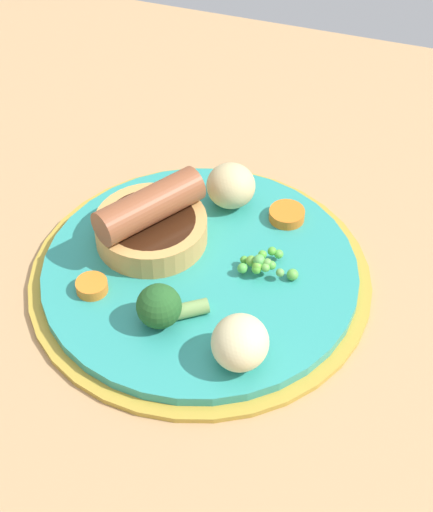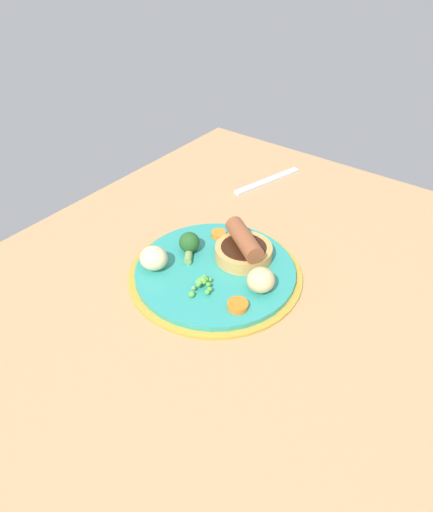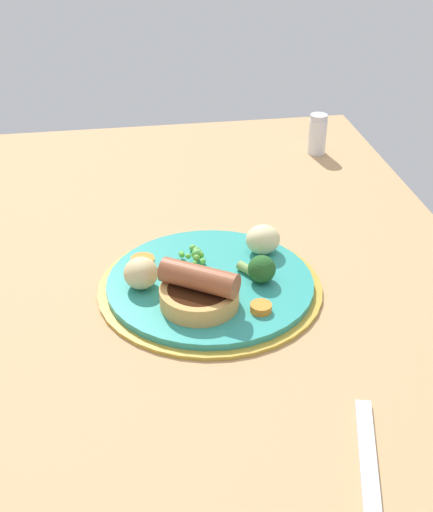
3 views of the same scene
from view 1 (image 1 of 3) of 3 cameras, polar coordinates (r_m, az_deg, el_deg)
The scene contains 9 objects.
dining_table at distance 74.50cm, azimuth 3.12°, elevation -1.64°, with size 110.00×80.00×3.00cm, color tan.
dinner_plate at distance 71.97cm, azimuth -1.10°, elevation -1.31°, with size 28.83×28.83×1.40cm.
sausage_pudding at distance 72.73cm, azimuth -4.41°, elevation 2.25°, with size 9.63×9.70×5.42cm.
pea_pile at distance 70.43cm, azimuth 3.13°, elevation -0.49°, with size 5.07×3.36×1.88cm.
broccoli_floret_near at distance 66.36cm, azimuth -3.67°, elevation -3.38°, with size 5.38×4.54×3.58cm.
potato_chunk_0 at distance 76.07cm, azimuth 0.96°, elevation 4.71°, with size 4.40×4.33×4.02cm, color #CCB77F.
potato_chunk_1 at distance 63.54cm, azimuth 1.58°, elevation -5.79°, with size 4.34×4.68×3.96cm, color beige.
carrot_slice_0 at distance 70.06cm, azimuth -8.31°, elevation -2.00°, with size 2.61×2.61×0.96cm, color orange.
carrot_slice_4 at distance 75.73cm, azimuth 4.71°, elevation 2.77°, with size 3.16×3.16×0.95cm, color orange.
Camera 1 is at (11.75, -49.86, 55.60)cm, focal length 60.00 mm.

